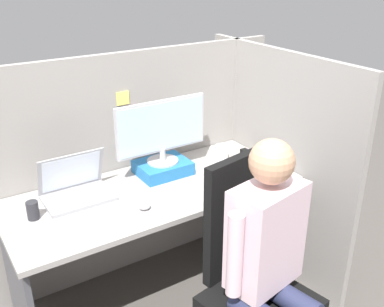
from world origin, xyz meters
The scene contains 13 objects.
cubicle_panel_back centered at (0.00, 0.72, 0.73)m, with size 2.15×0.05×1.45m.
cubicle_panel_right centered at (0.85, 0.28, 0.73)m, with size 0.04×1.33×1.45m.
desk centered at (0.00, 0.35, 0.57)m, with size 1.65×0.69×0.74m.
paper_box centered at (0.15, 0.50, 0.78)m, with size 0.31×0.25×0.08m.
monitor centered at (0.15, 0.50, 1.03)m, with size 0.57×0.19×0.38m.
laptop centered at (-0.40, 0.49, 0.79)m, with size 0.36×0.25×0.25m.
mouse centered at (-0.14, 0.18, 0.76)m, with size 0.06×0.05×0.03m.
stapler centered at (0.72, 0.37, 0.77)m, with size 0.04×0.16×0.05m.
carrot_toy centered at (0.39, 0.19, 0.77)m, with size 0.05×0.13×0.05m.
office_chair centered at (0.17, -0.32, 0.55)m, with size 0.55×0.59×1.10m.
person centered at (0.14, -0.48, 0.74)m, with size 0.47×0.47×1.28m.
coffee_mug centered at (0.56, 0.46, 0.79)m, with size 0.08×0.08×0.10m.
pen_cup centered at (-0.65, 0.40, 0.79)m, with size 0.06×0.06×0.10m.
Camera 1 is at (-1.03, -1.65, 1.96)m, focal length 42.00 mm.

